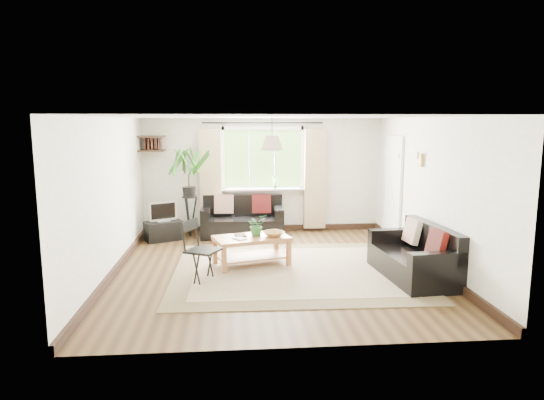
{
  "coord_description": "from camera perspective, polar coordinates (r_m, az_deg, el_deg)",
  "views": [
    {
      "loc": [
        -0.65,
        -7.45,
        2.34
      ],
      "look_at": [
        0.0,
        0.4,
        1.05
      ],
      "focal_mm": 32.0,
      "sensor_mm": 36.0,
      "label": 1
    }
  ],
  "objects": [
    {
      "name": "door",
      "position": [
        9.76,
        13.96,
        1.13
      ],
      "size": [
        0.06,
        0.96,
        2.06
      ],
      "primitive_type": "cube",
      "color": "silver",
      "rests_on": "wall_right"
    },
    {
      "name": "pendant_lamp",
      "position": [
        7.88,
        0.0,
        7.19
      ],
      "size": [
        0.36,
        0.36,
        0.54
      ],
      "primitive_type": null,
      "color": "beige",
      "rests_on": "ceiling"
    },
    {
      "name": "window",
      "position": [
        10.21,
        -1.08,
        4.86
      ],
      "size": [
        2.5,
        0.16,
        2.16
      ],
      "primitive_type": null,
      "color": "white",
      "rests_on": "wall_back"
    },
    {
      "name": "floor",
      "position": [
        7.83,
        0.25,
        -8.08
      ],
      "size": [
        5.5,
        5.5,
        0.0
      ],
      "primitive_type": "plane",
      "color": "black",
      "rests_on": "ground"
    },
    {
      "name": "corner_shelf",
      "position": [
        10.09,
        -13.95,
        6.47
      ],
      "size": [
        0.5,
        0.5,
        0.34
      ],
      "primitive_type": null,
      "color": "black",
      "rests_on": "wall_back"
    },
    {
      "name": "ceiling",
      "position": [
        7.48,
        0.26,
        9.76
      ],
      "size": [
        5.5,
        5.5,
        0.0
      ],
      "primitive_type": "plane",
      "rotation": [
        3.14,
        0.0,
        0.0
      ],
      "color": "white",
      "rests_on": "floor"
    },
    {
      "name": "sill_plant",
      "position": [
        10.2,
        0.36,
        2.11
      ],
      "size": [
        0.14,
        0.1,
        0.27
      ],
      "primitive_type": "imported",
      "color": "#2D6023",
      "rests_on": "window"
    },
    {
      "name": "table_plant",
      "position": [
        7.93,
        -1.83,
        -2.96
      ],
      "size": [
        0.41,
        0.4,
        0.34
      ],
      "primitive_type": "imported",
      "rotation": [
        0.0,
        0.0,
        0.62
      ],
      "color": "#265C25",
      "rests_on": "coffee_table"
    },
    {
      "name": "tv",
      "position": [
        9.76,
        -12.72,
        -1.28
      ],
      "size": [
        0.57,
        0.4,
        0.42
      ],
      "primitive_type": null,
      "rotation": [
        0.0,
        0.0,
        0.46
      ],
      "color": "#A5A5AA",
      "rests_on": "tv_stand"
    },
    {
      "name": "wall_right",
      "position": [
        8.17,
        18.01,
        0.82
      ],
      "size": [
        0.02,
        5.5,
        2.4
      ],
      "primitive_type": "cube",
      "color": "beige",
      "rests_on": "floor"
    },
    {
      "name": "rug",
      "position": [
        7.73,
        2.71,
        -8.25
      ],
      "size": [
        3.84,
        3.31,
        0.02
      ],
      "primitive_type": "cube",
      "rotation": [
        0.0,
        0.0,
        -0.02
      ],
      "color": "beige",
      "rests_on": "floor"
    },
    {
      "name": "sofa_back",
      "position": [
        9.92,
        -3.48,
        -2.06
      ],
      "size": [
        1.69,
        0.9,
        0.78
      ],
      "primitive_type": null,
      "rotation": [
        0.0,
        0.0,
        -0.04
      ],
      "color": "black",
      "rests_on": "floor"
    },
    {
      "name": "wall_back",
      "position": [
        10.28,
        -1.09,
        2.93
      ],
      "size": [
        5.0,
        0.02,
        2.4
      ],
      "primitive_type": "cube",
      "color": "beige",
      "rests_on": "floor"
    },
    {
      "name": "palm_stand",
      "position": [
        9.93,
        -9.71,
        0.83
      ],
      "size": [
        0.81,
        0.81,
        1.8
      ],
      "primitive_type": null,
      "rotation": [
        0.0,
        0.0,
        -0.18
      ],
      "color": "black",
      "rests_on": "floor"
    },
    {
      "name": "wall_sconce",
      "position": [
        8.36,
        16.96,
        4.79
      ],
      "size": [
        0.12,
        0.12,
        0.28
      ],
      "primitive_type": null,
      "color": "beige",
      "rests_on": "wall_right"
    },
    {
      "name": "wall_left",
      "position": [
        7.76,
        -18.48,
        0.37
      ],
      "size": [
        0.02,
        5.5,
        2.4
      ],
      "primitive_type": "cube",
      "color": "beige",
      "rests_on": "floor"
    },
    {
      "name": "book_a",
      "position": [
        7.69,
        -4.3,
        -4.62
      ],
      "size": [
        0.25,
        0.27,
        0.02
      ],
      "primitive_type": "imported",
      "rotation": [
        0.0,
        0.0,
        0.59
      ],
      "color": "white",
      "rests_on": "coffee_table"
    },
    {
      "name": "wall_front",
      "position": [
        4.88,
        3.08,
        -4.21
      ],
      "size": [
        5.0,
        0.02,
        2.4
      ],
      "primitive_type": "cube",
      "color": "beige",
      "rests_on": "floor"
    },
    {
      "name": "sofa_right",
      "position": [
        7.58,
        16.26,
        -6.03
      ],
      "size": [
        1.69,
        0.96,
        0.77
      ],
      "primitive_type": null,
      "rotation": [
        0.0,
        0.0,
        -1.48
      ],
      "color": "black",
      "rests_on": "floor"
    },
    {
      "name": "book_b",
      "position": [
        7.93,
        -4.36,
        -4.17
      ],
      "size": [
        0.21,
        0.26,
        0.02
      ],
      "primitive_type": "imported",
      "rotation": [
        0.0,
        0.0,
        0.14
      ],
      "color": "#552B22",
      "rests_on": "coffee_table"
    },
    {
      "name": "tv_stand",
      "position": [
        9.83,
        -12.63,
        -3.56
      ],
      "size": [
        0.81,
        0.67,
        0.38
      ],
      "primitive_type": "cube",
      "rotation": [
        0.0,
        0.0,
        0.46
      ],
      "color": "black",
      "rests_on": "floor"
    },
    {
      "name": "bowl",
      "position": [
        7.89,
        0.2,
        -4.0
      ],
      "size": [
        0.44,
        0.44,
        0.08
      ],
      "primitive_type": "imported",
      "rotation": [
        0.0,
        0.0,
        0.46
      ],
      "color": "olive",
      "rests_on": "coffee_table"
    },
    {
      "name": "folding_chair",
      "position": [
        7.19,
        -8.1,
        -6.02
      ],
      "size": [
        0.63,
        0.63,
        0.9
      ],
      "primitive_type": null,
      "rotation": [
        0.0,
        0.0,
        1.09
      ],
      "color": "black",
      "rests_on": "floor"
    },
    {
      "name": "coffee_table",
      "position": [
        7.94,
        -2.42,
        -6.02
      ],
      "size": [
        1.32,
        0.96,
        0.48
      ],
      "primitive_type": null,
      "rotation": [
        0.0,
        0.0,
        0.29
      ],
      "color": "brown",
      "rests_on": "floor"
    }
  ]
}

